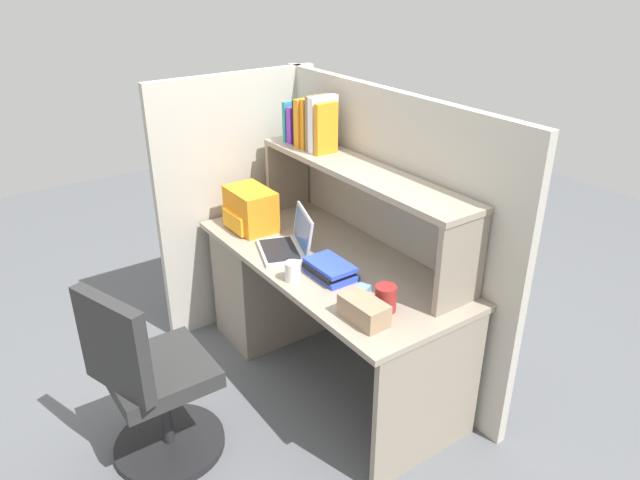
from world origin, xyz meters
The scene contains 14 objects.
ground_plane centered at (0.00, 0.00, 0.00)m, with size 8.00×8.00×0.00m, color #595B60.
desk centered at (-0.39, 0.00, 0.40)m, with size 1.60×0.70×0.73m.
cubicle_partition_rear centered at (0.00, 0.38, 0.78)m, with size 1.84×0.05×1.55m, color #B2ADA0.
cubicle_partition_left centered at (-0.85, -0.05, 0.78)m, with size 0.05×1.06×1.55m, color #B2ADA0.
overhead_hutch centered at (0.00, 0.20, 1.08)m, with size 1.44×0.28×0.45m.
reference_books_on_shelf centered at (-0.44, 0.20, 1.31)m, with size 0.34×0.18×0.30m.
laptop centered at (-0.18, -0.12, 0.78)m, with size 0.38×0.34×0.22m.
backpack centered at (-0.56, -0.14, 0.84)m, with size 0.30×0.23×0.23m.
computer_mouse centered at (0.37, -0.08, 0.75)m, with size 0.06×0.10×0.03m, color #7299C6.
paper_cup centered at (0.09, -0.27, 0.78)m, with size 0.08×0.08×0.10m, color white.
tissue_box centered at (0.55, -0.21, 0.78)m, with size 0.22×0.12×0.10m, color #9E7F60.
snack_canister centered at (0.54, -0.08, 0.79)m, with size 0.10×0.10×0.12m, color maroon.
desk_book_stack centered at (0.15, -0.10, 0.76)m, with size 0.26×0.18×0.07m.
office_chair centered at (0.04, -1.00, 0.39)m, with size 0.52×0.54×0.93m.
Camera 1 is at (2.20, -1.59, 2.15)m, focal length 33.34 mm.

